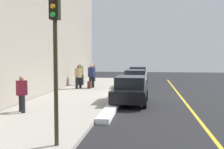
% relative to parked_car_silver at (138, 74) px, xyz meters
% --- Properties ---
extents(ground_plane, '(56.00, 56.00, 0.00)m').
position_rel_parked_car_silver_xyz_m(ground_plane, '(11.62, -0.03, -0.76)').
color(ground_plane, black).
extents(sidewalk, '(28.00, 4.60, 0.15)m').
position_rel_parked_car_silver_xyz_m(sidewalk, '(11.62, -3.33, -0.68)').
color(sidewalk, '#A39E93').
rests_on(sidewalk, ground).
extents(lane_stripe_centre, '(28.00, 0.14, 0.01)m').
position_rel_parked_car_silver_xyz_m(lane_stripe_centre, '(11.62, 3.17, -0.75)').
color(lane_stripe_centre, gold).
rests_on(lane_stripe_centre, ground).
extents(snow_bank_curb, '(8.51, 0.56, 0.22)m').
position_rel_parked_car_silver_xyz_m(snow_bank_curb, '(13.76, -0.73, -0.65)').
color(snow_bank_curb, white).
rests_on(snow_bank_curb, ground).
extents(parked_car_silver, '(4.54, 1.94, 1.51)m').
position_rel_parked_car_silver_xyz_m(parked_car_silver, '(0.00, 0.00, 0.00)').
color(parked_car_silver, black).
rests_on(parked_car_silver, ground).
extents(parked_car_white, '(4.62, 1.92, 1.51)m').
position_rel_parked_car_silver_xyz_m(parked_car_white, '(6.04, 0.00, 0.00)').
color(parked_car_white, black).
rests_on(parked_car_white, ground).
extents(parked_car_black, '(4.19, 1.97, 1.51)m').
position_rel_parked_car_silver_xyz_m(parked_car_black, '(13.05, 0.06, -0.00)').
color(parked_car_black, black).
rests_on(parked_car_black, ground).
extents(pedestrian_burgundy_coat, '(0.50, 0.52, 1.64)m').
position_rel_parked_car_silver_xyz_m(pedestrian_burgundy_coat, '(16.82, -4.57, 0.27)').
color(pedestrian_burgundy_coat, black).
rests_on(pedestrian_burgundy_coat, sidewalk).
extents(pedestrian_olive_coat, '(0.57, 0.60, 1.85)m').
position_rel_parked_car_silver_xyz_m(pedestrian_olive_coat, '(5.23, -4.73, 0.38)').
color(pedestrian_olive_coat, black).
rests_on(pedestrian_olive_coat, sidewalk).
extents(pedestrian_navy_coat, '(0.58, 0.57, 1.84)m').
position_rel_parked_car_silver_xyz_m(pedestrian_navy_coat, '(7.24, -3.33, 0.37)').
color(pedestrian_navy_coat, black).
rests_on(pedestrian_navy_coat, sidewalk).
extents(pedestrian_tan_coat, '(0.54, 0.58, 1.81)m').
position_rel_parked_car_silver_xyz_m(pedestrian_tan_coat, '(7.78, -4.25, 0.36)').
color(pedestrian_tan_coat, black).
rests_on(pedestrian_tan_coat, sidewalk).
extents(pedestrian_brown_coat, '(0.56, 0.59, 1.83)m').
position_rel_parked_car_silver_xyz_m(pedestrian_brown_coat, '(1.76, -4.37, 0.37)').
color(pedestrian_brown_coat, black).
rests_on(pedestrian_brown_coat, sidewalk).
extents(traffic_light_pole, '(0.35, 0.26, 4.23)m').
position_rel_parked_car_silver_xyz_m(traffic_light_pole, '(21.10, -1.52, 2.26)').
color(traffic_light_pole, '#2D2D19').
rests_on(traffic_light_pole, sidewalk).
extents(rolling_suitcase, '(0.34, 0.22, 0.89)m').
position_rel_parked_car_silver_xyz_m(rolling_suitcase, '(7.68, -3.44, -0.34)').
color(rolling_suitcase, '#471E19').
rests_on(rolling_suitcase, sidewalk).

